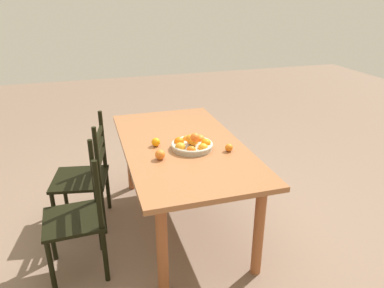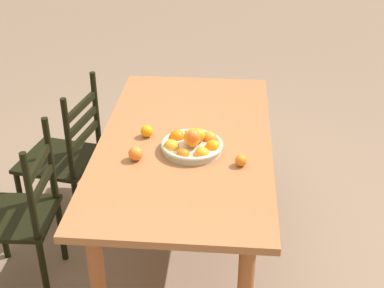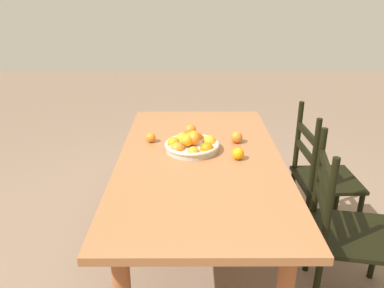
{
  "view_description": "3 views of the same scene",
  "coord_description": "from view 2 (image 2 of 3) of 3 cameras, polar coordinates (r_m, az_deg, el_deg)",
  "views": [
    {
      "loc": [
        -2.64,
        0.71,
        1.94
      ],
      "look_at": [
        -0.12,
        -0.05,
        0.81
      ],
      "focal_mm": 34.05,
      "sensor_mm": 36.0,
      "label": 1
    },
    {
      "loc": [
        -2.6,
        -0.25,
        2.24
      ],
      "look_at": [
        -0.12,
        -0.05,
        0.81
      ],
      "focal_mm": 50.6,
      "sensor_mm": 36.0,
      "label": 2
    },
    {
      "loc": [
        2.03,
        -0.05,
        1.71
      ],
      "look_at": [
        -0.12,
        -0.05,
        0.81
      ],
      "focal_mm": 36.12,
      "sensor_mm": 36.0,
      "label": 3
    }
  ],
  "objects": [
    {
      "name": "orange_loose_0",
      "position": [
        2.8,
        -5.97,
        -1.01
      ],
      "size": [
        0.07,
        0.07,
        0.07
      ],
      "primitive_type": "sphere",
      "color": "orange",
      "rests_on": "dining_table"
    },
    {
      "name": "ground_plane",
      "position": [
        3.44,
        -0.63,
        -10.77
      ],
      "size": [
        12.0,
        12.0,
        0.0
      ],
      "primitive_type": "plane",
      "color": "#7A6150"
    },
    {
      "name": "orange_loose_2",
      "position": [
        2.76,
        5.18,
        -1.73
      ],
      "size": [
        0.06,
        0.06,
        0.06
      ],
      "primitive_type": "sphere",
      "color": "orange",
      "rests_on": "dining_table"
    },
    {
      "name": "orange_loose_1",
      "position": [
        3.02,
        -4.79,
        1.36
      ],
      "size": [
        0.07,
        0.07,
        0.07
      ],
      "primitive_type": "sphere",
      "color": "orange",
      "rests_on": "dining_table"
    },
    {
      "name": "dining_table",
      "position": [
        3.05,
        -0.7,
        -1.14
      ],
      "size": [
        1.76,
        0.95,
        0.77
      ],
      "color": "#985F38",
      "rests_on": "ground"
    },
    {
      "name": "chair_by_cabinet",
      "position": [
        3.53,
        -13.16,
        -1.34
      ],
      "size": [
        0.52,
        0.52,
        0.97
      ],
      "rotation": [
        0.0,
        0.0,
        2.96
      ],
      "color": "black",
      "rests_on": "ground"
    },
    {
      "name": "chair_near_window",
      "position": [
        3.08,
        -17.41,
        -7.32
      ],
      "size": [
        0.43,
        0.43,
        0.96
      ],
      "rotation": [
        0.0,
        0.0,
        3.18
      ],
      "color": "black",
      "rests_on": "ground"
    },
    {
      "name": "fruit_bowl",
      "position": [
        2.87,
        0.03,
        0.02
      ],
      "size": [
        0.33,
        0.33,
        0.15
      ],
      "color": "#BCB39E",
      "rests_on": "dining_table"
    }
  ]
}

